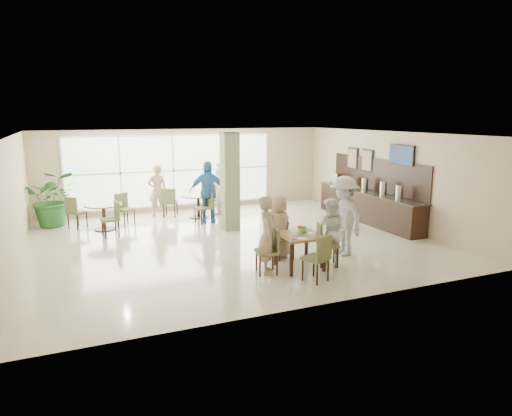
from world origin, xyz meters
name	(u,v)px	position (x,y,z in m)	size (l,w,h in m)	color
ground	(231,241)	(0.00, 0.00, 0.00)	(10.00, 10.00, 0.00)	beige
room_shell	(231,177)	(0.00, 0.00, 1.70)	(10.00, 10.00, 10.00)	white
window_bank	(173,171)	(-0.50, 4.46, 1.40)	(7.00, 0.04, 7.00)	silver
column	(230,182)	(0.40, 1.20, 1.40)	(0.45, 0.45, 2.80)	#6F8059
main_table	(299,239)	(0.62, -2.62, 0.65)	(0.93, 0.93, 0.75)	brown
round_table_left	(104,210)	(-2.98, 2.59, 0.57)	(1.07, 1.07, 0.75)	brown
round_table_right	(198,200)	(-0.02, 3.10, 0.58)	(1.11, 1.11, 0.75)	brown
chairs_main_table	(298,248)	(0.57, -2.65, 0.47)	(2.00, 2.08, 0.95)	brown
chairs_table_left	(104,213)	(-2.96, 2.60, 0.47)	(1.99, 1.93, 0.95)	brown
chairs_table_right	(197,203)	(-0.04, 3.14, 0.47)	(2.22, 1.88, 0.95)	brown
tabletop_clutter	(303,232)	(0.67, -2.65, 0.81)	(0.65, 0.76, 0.21)	white
buffet_counter	(368,204)	(4.70, 0.51, 0.55)	(0.64, 4.70, 1.95)	black
wall_tv	(402,155)	(4.94, -0.60, 2.15)	(0.06, 1.00, 0.58)	black
framed_art_a	(367,161)	(4.95, 1.00, 1.85)	(0.05, 0.55, 0.70)	black
framed_art_b	(353,158)	(4.95, 1.80, 1.85)	(0.05, 0.55, 0.70)	black
potted_plant	(53,199)	(-4.31, 3.64, 0.83)	(1.50, 1.50, 1.67)	#276229
teen_left	(268,235)	(-0.13, -2.61, 0.82)	(0.60, 0.39, 1.64)	tan
teen_far	(279,227)	(0.53, -1.76, 0.74)	(0.72, 0.40, 1.48)	tan
teen_right	(331,233)	(1.34, -2.72, 0.75)	(0.73, 0.57, 1.49)	white
teen_standing	(344,216)	(2.05, -2.13, 0.94)	(1.21, 0.70, 1.88)	#ACADAF
adult_a	(207,192)	(0.07, 2.35, 0.95)	(1.11, 0.63, 1.90)	teal
adult_b	(222,189)	(0.78, 3.04, 0.90)	(1.67, 0.72, 1.80)	white
adult_standing	(157,191)	(-1.20, 3.73, 0.85)	(0.62, 0.41, 1.70)	tan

